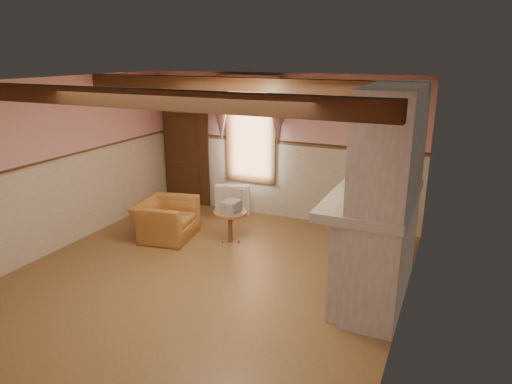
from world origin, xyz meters
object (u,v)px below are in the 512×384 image
at_px(side_table, 230,227).
at_px(armchair, 166,219).
at_px(radiator, 233,200).
at_px(mantel_clock, 384,172).
at_px(bowl, 374,189).
at_px(oil_lamp, 381,175).

bearing_deg(side_table, armchair, -164.97).
bearing_deg(side_table, radiator, 115.71).
relative_size(side_table, mantel_clock, 2.42).
bearing_deg(bowl, mantel_clock, 90.00).
distance_m(armchair, mantel_clock, 3.83).
relative_size(radiator, bowl, 1.96).
bearing_deg(radiator, side_table, -83.84).
xyz_separation_m(side_table, oil_lamp, (2.51, -0.32, 1.29)).
distance_m(armchair, side_table, 1.16).
bearing_deg(oil_lamp, bowl, -90.00).
bearing_deg(armchair, bowl, -106.86).
distance_m(mantel_clock, oil_lamp, 0.32).
relative_size(side_table, radiator, 0.83).
relative_size(armchair, radiator, 1.48).
height_order(side_table, radiator, radiator).
bearing_deg(oil_lamp, radiator, 152.76).
xyz_separation_m(armchair, mantel_clock, (3.63, 0.29, 1.18)).
bearing_deg(bowl, oil_lamp, 90.00).
distance_m(armchair, oil_lamp, 3.83).
relative_size(bowl, oil_lamp, 1.28).
bearing_deg(armchair, mantel_clock, -95.36).
distance_m(radiator, bowl, 3.91).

